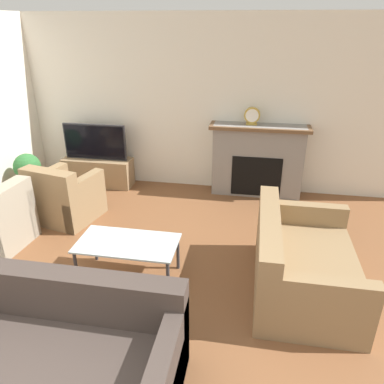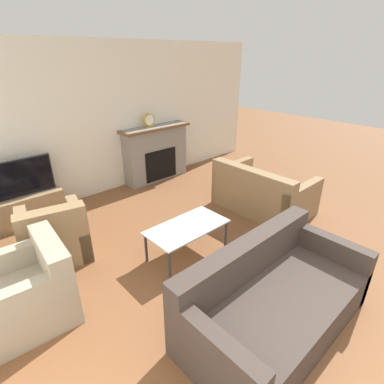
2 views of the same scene
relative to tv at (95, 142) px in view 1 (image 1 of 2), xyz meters
The scene contains 10 objects.
wall_back 1.57m from the tv, 12.13° to the left, with size 8.09×0.06×2.70m.
fireplace 2.65m from the tv, ahead, with size 1.51×0.40×1.13m.
tv_stand 0.53m from the tv, 90.00° to the left, with size 1.15×0.39×0.47m.
tv is the anchor object (origin of this frame).
couch_sectional 3.97m from the tv, 72.32° to the right, with size 1.97×0.98×0.82m.
couch_loveseat 3.88m from the tv, 35.59° to the right, with size 0.99×1.53×0.82m.
armchair_accent 1.31m from the tv, 88.36° to the right, with size 0.92×0.92×0.82m.
coffee_table 2.73m from the tv, 60.36° to the right, with size 1.06×0.56×0.44m.
potted_plant 1.12m from the tv, 137.60° to the right, with size 0.40×0.40×0.75m.
mantel_clock 2.57m from the tv, ahead, with size 0.24×0.07×0.27m.
Camera 1 is at (1.17, -0.92, 2.57)m, focal length 35.00 mm.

